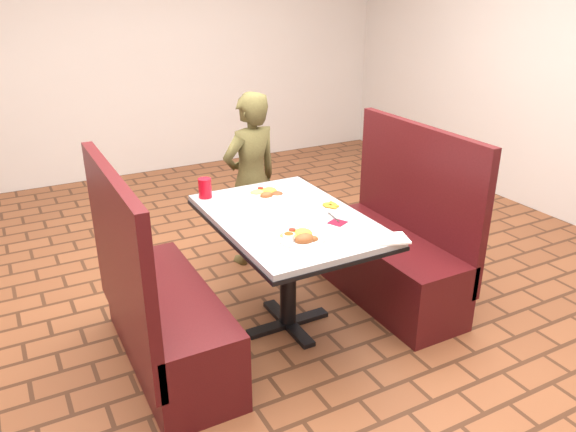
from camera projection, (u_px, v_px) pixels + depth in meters
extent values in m
plane|color=brown|center=(288.00, 325.00, 3.55)|extent=(7.00, 7.00, 0.00)
cube|color=silver|center=(130.00, 45.00, 5.85)|extent=(6.00, 0.04, 2.80)
cube|color=#ABADB0|center=(288.00, 219.00, 3.27)|extent=(0.80, 1.20, 0.03)
cube|color=black|center=(288.00, 223.00, 3.28)|extent=(0.81, 1.21, 0.02)
cylinder|color=black|center=(288.00, 275.00, 3.41)|extent=(0.10, 0.10, 0.69)
cube|color=black|center=(288.00, 323.00, 3.55)|extent=(0.55, 0.08, 0.03)
cube|color=black|center=(288.00, 323.00, 3.55)|extent=(0.08, 0.55, 0.03)
cube|color=#4D1113|center=(170.00, 327.00, 3.14)|extent=(0.45, 1.20, 0.45)
cube|color=#4D1113|center=(121.00, 260.00, 2.86)|extent=(0.06, 1.20, 0.95)
cube|color=#4D1113|center=(386.00, 267.00, 3.79)|extent=(0.45, 1.20, 0.45)
cube|color=#4D1113|center=(417.00, 196.00, 3.71)|extent=(0.06, 1.20, 0.95)
imported|color=brown|center=(251.00, 180.00, 4.15)|extent=(0.53, 0.41, 1.30)
cylinder|color=white|center=(301.00, 238.00, 2.97)|extent=(0.25, 0.25, 0.02)
ellipsoid|color=yellow|center=(303.00, 229.00, 2.99)|extent=(0.10, 0.10, 0.05)
ellipsoid|color=#92CB51|center=(289.00, 232.00, 2.98)|extent=(0.10, 0.08, 0.03)
cylinder|color=red|center=(292.00, 230.00, 3.00)|extent=(0.04, 0.04, 0.01)
ellipsoid|color=#985026|center=(305.00, 235.00, 2.91)|extent=(0.11, 0.08, 0.06)
ellipsoid|color=#985026|center=(313.00, 237.00, 2.92)|extent=(0.06, 0.05, 0.04)
cylinder|color=white|center=(289.00, 237.00, 2.91)|extent=(0.06, 0.06, 0.04)
cylinder|color=brown|center=(289.00, 234.00, 2.91)|extent=(0.05, 0.05, 0.00)
cylinder|color=white|center=(268.00, 194.00, 3.57)|extent=(0.25, 0.25, 0.01)
ellipsoid|color=yellow|center=(269.00, 188.00, 3.60)|extent=(0.10, 0.10, 0.05)
ellipsoid|color=#92CB51|center=(258.00, 190.00, 3.58)|extent=(0.10, 0.08, 0.03)
cylinder|color=red|center=(260.00, 188.00, 3.61)|extent=(0.04, 0.04, 0.01)
ellipsoid|color=brown|center=(277.00, 192.00, 3.56)|extent=(0.07, 0.07, 0.03)
ellipsoid|color=#985026|center=(266.00, 192.00, 3.51)|extent=(0.09, 0.06, 0.05)
cylinder|color=white|center=(330.00, 207.00, 3.38)|extent=(0.17, 0.17, 0.01)
cube|color=#5E0E1E|center=(338.00, 222.00, 3.17)|extent=(0.12, 0.12, 0.00)
cube|color=silver|center=(333.00, 217.00, 3.23)|extent=(0.03, 0.14, 0.00)
cylinder|color=red|center=(205.00, 188.00, 3.52)|extent=(0.08, 0.08, 0.12)
cube|color=white|center=(390.00, 239.00, 2.96)|extent=(0.22, 0.19, 0.01)
cube|color=silver|center=(300.00, 240.00, 2.93)|extent=(0.09, 0.17, 0.00)
cube|color=silver|center=(305.00, 241.00, 2.93)|extent=(0.07, 0.14, 0.00)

